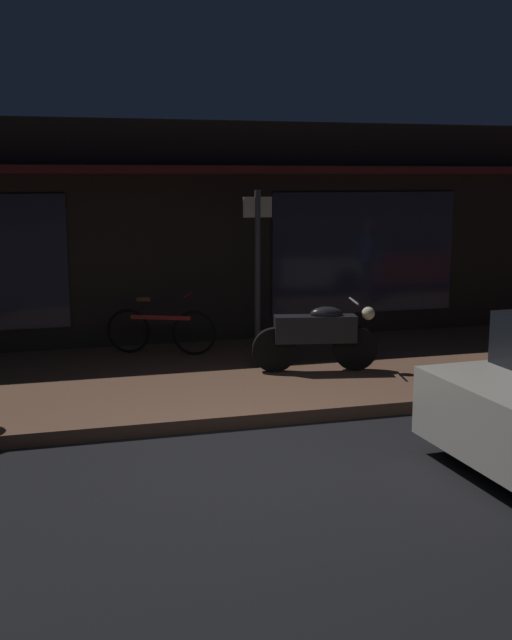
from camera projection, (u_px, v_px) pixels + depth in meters
name	position (u px, v px, depth m)	size (l,w,h in m)	color
ground_plane	(262.00, 460.00, 7.67)	(60.00, 60.00, 0.00)	black
sidewalk_slab	(200.00, 378.00, 10.49)	(18.00, 4.00, 0.15)	brown
storefront_building	(159.00, 232.00, 13.39)	(18.00, 3.30, 3.60)	black
motorcycle	(318.00, 335.00, 10.52)	(1.69, 0.61, 0.97)	black
bicycle_extra	(161.00, 330.00, 11.56)	(1.53, 0.73, 0.91)	black
sign_post	(257.00, 260.00, 11.71)	(0.44, 0.09, 2.40)	#47474C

